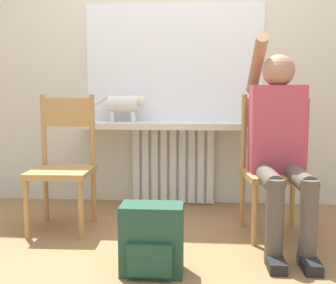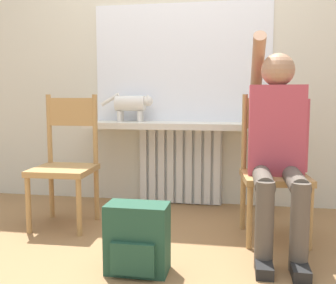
% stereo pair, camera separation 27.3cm
% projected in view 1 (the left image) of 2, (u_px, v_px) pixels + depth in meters
% --- Properties ---
extents(ground_plane, '(12.00, 12.00, 0.00)m').
position_uv_depth(ground_plane, '(160.00, 256.00, 2.27)').
color(ground_plane, olive).
extents(wall_with_window, '(7.00, 0.06, 2.70)m').
position_uv_depth(wall_with_window, '(174.00, 45.00, 3.33)').
color(wall_with_window, beige).
rests_on(wall_with_window, ground_plane).
extents(radiator, '(0.71, 0.08, 0.66)m').
position_uv_depth(radiator, '(173.00, 166.00, 3.37)').
color(radiator, silver).
rests_on(radiator, ground_plane).
extents(windowsill, '(1.55, 0.31, 0.05)m').
position_uv_depth(windowsill, '(173.00, 125.00, 3.22)').
color(windowsill, silver).
rests_on(windowsill, radiator).
extents(window_glass, '(1.49, 0.01, 0.98)m').
position_uv_depth(window_glass, '(174.00, 63.00, 3.31)').
color(window_glass, white).
rests_on(window_glass, windowsill).
extents(chair_left, '(0.42, 0.42, 0.93)m').
position_uv_depth(chair_left, '(63.00, 163.00, 2.72)').
color(chair_left, '#B2844C').
rests_on(chair_left, ground_plane).
extents(chair_right, '(0.45, 0.45, 0.93)m').
position_uv_depth(chair_right, '(274.00, 166.00, 2.61)').
color(chair_right, '#B2844C').
rests_on(chair_right, ground_plane).
extents(person, '(0.36, 1.03, 1.32)m').
position_uv_depth(person, '(280.00, 139.00, 2.46)').
color(person, brown).
rests_on(person, ground_plane).
extents(cat, '(0.45, 0.13, 0.24)m').
position_uv_depth(cat, '(125.00, 104.00, 3.27)').
color(cat, silver).
rests_on(cat, windowsill).
extents(backpack, '(0.32, 0.21, 0.37)m').
position_uv_depth(backpack, '(152.00, 240.00, 2.03)').
color(backpack, '#234C38').
rests_on(backpack, ground_plane).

